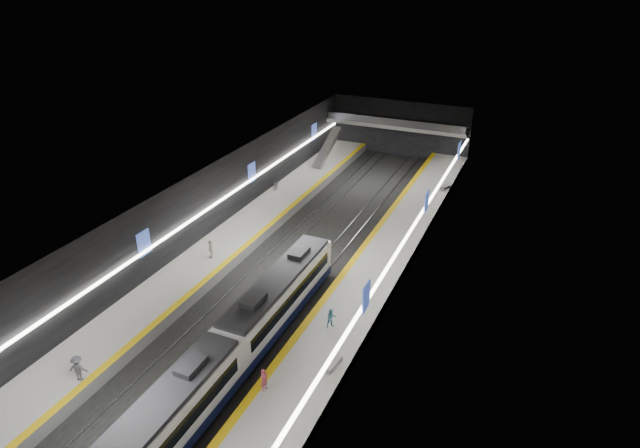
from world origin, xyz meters
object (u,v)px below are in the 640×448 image
at_px(train, 227,353).
at_px(bench_right_near, 334,365).
at_px(passenger_right_b, 331,318).
at_px(passenger_left_b, 78,369).
at_px(passenger_left_a, 211,249).
at_px(bench_left_far, 276,187).
at_px(bench_right_far, 445,188).
at_px(passenger_right_a, 264,380).
at_px(escalator, 327,147).

height_order(train, bench_right_near, train).
xyz_separation_m(passenger_right_b, passenger_left_b, (-13.04, -11.95, 0.18)).
bearing_deg(passenger_left_b, train, -167.46).
bearing_deg(passenger_left_a, bench_left_far, 164.32).
bearing_deg(bench_left_far, passenger_right_b, -75.13).
distance_m(bench_left_far, bench_right_far, 20.45).
bearing_deg(passenger_right_a, bench_right_near, -28.74).
distance_m(passenger_right_a, passenger_left_a, 18.22).
distance_m(escalator, passenger_right_a, 43.83).
bearing_deg(bench_right_near, bench_right_far, 97.20).
bearing_deg(bench_right_near, passenger_right_a, -123.09).
xyz_separation_m(bench_right_far, passenger_right_a, (-3.68, -38.01, 0.62)).
xyz_separation_m(bench_right_far, passenger_right_b, (-2.27, -30.18, 0.57)).
relative_size(bench_right_far, passenger_left_a, 0.93).
height_order(bench_left_far, bench_right_near, bench_right_near).
relative_size(bench_left_far, bench_right_far, 0.95).
bearing_deg(escalator, bench_left_far, -99.28).
relative_size(train, passenger_right_b, 19.29).
relative_size(escalator, bench_right_far, 4.72).
relative_size(bench_right_near, passenger_left_a, 0.94).
bearing_deg(passenger_left_b, passenger_right_b, -156.06).
bearing_deg(escalator, train, -76.24).
distance_m(bench_left_far, passenger_right_b, 27.85).
bearing_deg(train, escalator, 103.76).
relative_size(escalator, bench_left_far, 4.97).
xyz_separation_m(passenger_right_a, passenger_left_b, (-11.63, -4.12, 0.13)).
xyz_separation_m(escalator, bench_right_far, (17.00, -3.74, -1.69)).
distance_m(train, passenger_right_b, 8.40).
distance_m(bench_right_near, passenger_right_a, 5.03).
distance_m(passenger_left_a, passenger_left_b, 17.10).
bearing_deg(passenger_left_a, passenger_right_b, 46.70).
distance_m(train, passenger_right_a, 3.46).
xyz_separation_m(bench_left_far, passenger_right_a, (15.21, -30.17, 0.63)).
xyz_separation_m(passenger_left_a, passenger_left_b, (1.19, -17.05, 0.04)).
xyz_separation_m(train, bench_right_far, (7.00, 37.11, -0.99)).
height_order(train, escalator, escalator).
bearing_deg(train, passenger_left_a, 128.29).
relative_size(escalator, passenger_right_a, 4.84).
distance_m(escalator, bench_left_far, 11.85).
height_order(bench_left_far, passenger_right_a, passenger_right_a).
height_order(train, passenger_right_b, train).
relative_size(train, passenger_left_b, 15.71).
bearing_deg(bench_right_far, bench_right_near, -70.83).
xyz_separation_m(bench_right_near, passenger_right_b, (-1.86, 4.06, 0.57)).
distance_m(bench_right_near, passenger_right_b, 4.51).
distance_m(bench_right_far, passenger_right_a, 38.19).
relative_size(bench_right_near, passenger_right_a, 1.03).
xyz_separation_m(train, passenger_right_b, (4.73, 6.93, -0.42)).
height_order(bench_right_far, passenger_right_b, passenger_right_b).
relative_size(passenger_right_a, passenger_left_b, 0.86).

